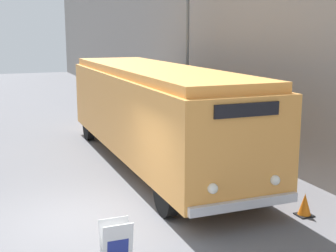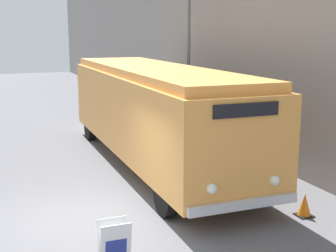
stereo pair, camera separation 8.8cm
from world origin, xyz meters
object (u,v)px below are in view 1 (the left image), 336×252
at_px(vintage_bus, 153,109).
at_px(streetlamp, 188,28).
at_px(traffic_cone, 305,205).
at_px(sign_board, 116,248).

xyz_separation_m(vintage_bus, streetlamp, (2.26, 2.50, 2.53)).
xyz_separation_m(vintage_bus, traffic_cone, (1.77, -5.31, -1.52)).
bearing_deg(traffic_cone, sign_board, -168.65).
relative_size(sign_board, streetlamp, 0.14).
height_order(vintage_bus, streetlamp, streetlamp).
distance_m(sign_board, traffic_cone, 4.81).
height_order(vintage_bus, sign_board, vintage_bus).
distance_m(vintage_bus, traffic_cone, 5.80).
distance_m(streetlamp, traffic_cone, 8.81).
bearing_deg(vintage_bus, traffic_cone, -71.54).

